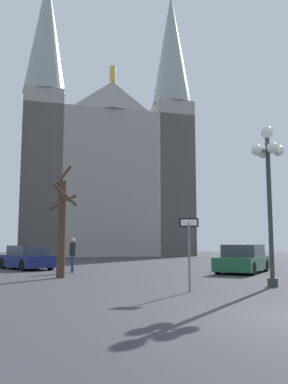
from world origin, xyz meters
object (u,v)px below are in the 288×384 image
parked_car_near_navy (27,258)px  parked_car_far_green (243,259)px  one_way_arrow_sign (189,245)px  cathedral (106,166)px  street_lamp (268,173)px  bare_tree (62,224)px  pedestrian_walking (73,252)px

parked_car_near_navy → parked_car_far_green: (11.51, -4.00, 0.02)m
one_way_arrow_sign → parked_car_far_green: size_ratio=0.50×
cathedral → one_way_arrow_sign: (2.02, -35.24, -9.18)m
one_way_arrow_sign → parked_car_near_navy: one_way_arrow_sign is taller
cathedral → parked_car_far_green: 30.13m
street_lamp → bare_tree: size_ratio=1.14×
parked_car_far_green → pedestrian_walking: bearing=173.5°
cathedral → street_lamp: bearing=-81.3°
one_way_arrow_sign → parked_car_far_green: one_way_arrow_sign is taller
street_lamp → pedestrian_walking: bearing=134.7°
one_way_arrow_sign → parked_car_far_green: (4.54, 7.58, -0.80)m
parked_car_far_green → pedestrian_walking: size_ratio=2.61×
parked_car_far_green → pedestrian_walking: 8.78m
bare_tree → cathedral: bearing=85.2°
street_lamp → cathedral: bearing=98.7°
bare_tree → parked_car_near_navy: size_ratio=1.15×
bare_tree → parked_car_near_navy: bare_tree is taller
one_way_arrow_sign → parked_car_far_green: 8.88m
street_lamp → pedestrian_walking: (-7.39, 7.46, -2.96)m
pedestrian_walking → cathedral: bearing=85.4°
parked_car_near_navy → street_lamp: bearing=-45.8°
cathedral → one_way_arrow_sign: size_ratio=14.49×
bare_tree → parked_car_near_navy: bearing=112.4°
cathedral → parked_car_far_green: cathedral is taller
parked_car_near_navy → one_way_arrow_sign: bearing=-59.0°
one_way_arrow_sign → parked_car_near_navy: size_ratio=0.52×
one_way_arrow_sign → parked_car_near_navy: (-6.97, 11.59, -0.83)m
cathedral → bare_tree: size_ratio=6.59×
bare_tree → parked_car_near_navy: 6.72m
bare_tree → pedestrian_walking: 3.28m
cathedral → pedestrian_walking: cathedral is taller
parked_car_near_navy → pedestrian_walking: size_ratio=2.50×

